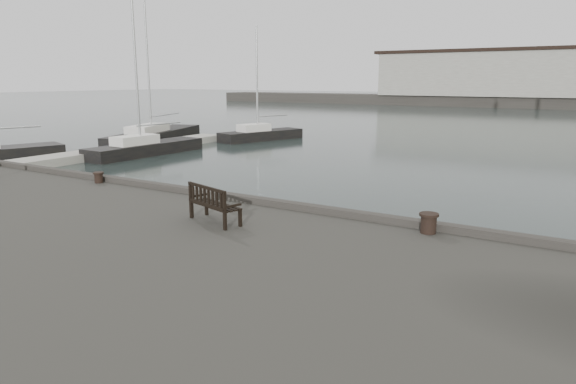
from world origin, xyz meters
name	(u,v)px	position (x,y,z in m)	size (l,w,h in m)	color
ground	(261,254)	(0.00, 0.00, 0.00)	(400.00, 400.00, 0.00)	black
pontoon	(95,154)	(-20.00, 10.00, 0.25)	(2.00, 24.00, 0.50)	#ABAA9F
breakwater	(524,84)	(-4.56, 92.00, 4.30)	(140.00, 9.50, 12.20)	#383530
bench	(214,211)	(0.21, -2.35, 1.85)	(1.67, 0.98, 0.91)	black
bollard_left	(99,177)	(-6.39, -0.50, 1.75)	(0.35, 0.35, 0.37)	black
bollard_right	(429,223)	(5.02, -0.50, 1.79)	(0.45, 0.45, 0.47)	black
yacht_b	(156,137)	(-24.08, 19.46, 0.25)	(6.59, 12.87, 16.34)	black
yacht_c	(146,151)	(-18.23, 12.83, 0.25)	(2.47, 8.95, 12.05)	black
yacht_d	(261,137)	(-16.43, 24.19, 0.23)	(4.29, 7.95, 9.94)	black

